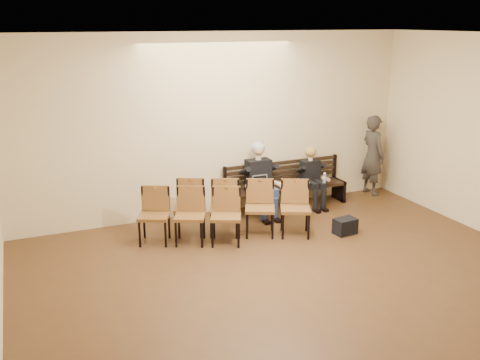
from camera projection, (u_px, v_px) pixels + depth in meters
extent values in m
plane|color=#52341C|center=(366.00, 343.00, 6.37)|extent=(10.00, 10.00, 0.00)
cube|color=beige|center=(217.00, 125.00, 10.28)|extent=(8.00, 0.02, 3.50)
cube|color=white|center=(390.00, 40.00, 5.36)|extent=(8.00, 10.00, 0.02)
cube|color=black|center=(286.00, 197.00, 10.91)|extent=(2.60, 0.90, 0.45)
cube|color=silver|center=(263.00, 190.00, 10.28)|extent=(0.34, 0.28, 0.23)
cylinder|color=silver|center=(324.00, 183.00, 10.67)|extent=(0.08, 0.08, 0.23)
cube|color=black|center=(345.00, 226.00, 9.59)|extent=(0.42, 0.31, 0.29)
imported|color=#36302C|center=(373.00, 149.00, 11.57)|extent=(0.53, 0.77, 2.01)
cube|color=brown|center=(190.00, 216.00, 9.10)|extent=(1.80, 1.19, 0.97)
cube|color=brown|center=(242.00, 208.00, 9.45)|extent=(2.40, 1.49, 0.99)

